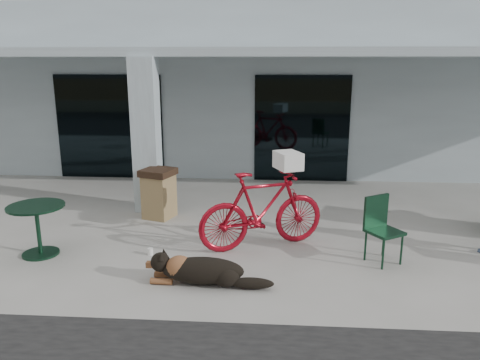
# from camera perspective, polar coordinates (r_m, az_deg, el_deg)

# --- Properties ---
(ground) EXTENTS (80.00, 80.00, 0.00)m
(ground) POSITION_cam_1_polar(r_m,az_deg,el_deg) (7.68, -4.30, -9.08)
(ground) COLOR #A6A29C
(ground) RESTS_ON ground
(building) EXTENTS (22.00, 7.00, 4.50)m
(building) POSITION_cam_1_polar(r_m,az_deg,el_deg) (15.52, 0.08, 11.44)
(building) COLOR #B1C2C9
(building) RESTS_ON ground
(storefront_glass_left) EXTENTS (2.80, 0.06, 2.70)m
(storefront_glass_left) POSITION_cam_1_polar(r_m,az_deg,el_deg) (12.79, -15.57, 6.23)
(storefront_glass_left) COLOR black
(storefront_glass_left) RESTS_ON ground
(storefront_glass_right) EXTENTS (2.40, 0.06, 2.70)m
(storefront_glass_right) POSITION_cam_1_polar(r_m,az_deg,el_deg) (12.09, 7.52, 6.18)
(storefront_glass_right) COLOR black
(storefront_glass_right) RESTS_ON ground
(column) EXTENTS (0.50, 0.50, 3.12)m
(column) POSITION_cam_1_polar(r_m,az_deg,el_deg) (9.73, -11.34, 5.29)
(column) COLOR #B1C2C9
(column) RESTS_ON ground
(overhang) EXTENTS (22.00, 2.80, 0.18)m
(overhang) POSITION_cam_1_polar(r_m,az_deg,el_deg) (10.62, -1.78, 15.24)
(overhang) COLOR #B1C2C9
(overhang) RESTS_ON column
(bicycle) EXTENTS (2.25, 1.44, 1.32)m
(bicycle) POSITION_cam_1_polar(r_m,az_deg,el_deg) (7.75, 2.72, -3.64)
(bicycle) COLOR maroon
(bicycle) RESTS_ON ground
(laundry_basket) EXTENTS (0.52, 0.58, 0.28)m
(laundry_basket) POSITION_cam_1_polar(r_m,az_deg,el_deg) (7.72, 5.88, 2.38)
(laundry_basket) COLOR white
(laundry_basket) RESTS_ON bicycle
(dog) EXTENTS (1.35, 0.49, 0.45)m
(dog) POSITION_cam_1_polar(r_m,az_deg,el_deg) (6.67, -4.54, -10.78)
(dog) COLOR black
(dog) RESTS_ON ground
(cup_near_dog) EXTENTS (0.12, 0.12, 0.11)m
(cup_near_dog) POSITION_cam_1_polar(r_m,az_deg,el_deg) (7.77, -10.88, -8.56)
(cup_near_dog) COLOR white
(cup_near_dog) RESTS_ON ground
(cafe_table_near) EXTENTS (1.12, 1.12, 0.83)m
(cafe_table_near) POSITION_cam_1_polar(r_m,az_deg,el_deg) (8.18, -23.37, -5.64)
(cafe_table_near) COLOR #11311F
(cafe_table_near) RESTS_ON ground
(cafe_chair_far_a) EXTENTS (0.67, 0.68, 1.03)m
(cafe_chair_far_a) POSITION_cam_1_polar(r_m,az_deg,el_deg) (7.54, 17.22, -5.95)
(cafe_chair_far_a) COLOR #11311F
(cafe_chair_far_a) RESTS_ON ground
(trash_receptacle) EXTENTS (0.74, 0.74, 0.99)m
(trash_receptacle) POSITION_cam_1_polar(r_m,az_deg,el_deg) (9.40, -9.86, -1.62)
(trash_receptacle) COLOR olive
(trash_receptacle) RESTS_ON ground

